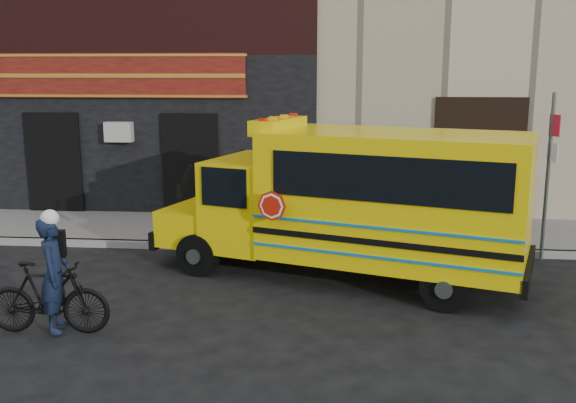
% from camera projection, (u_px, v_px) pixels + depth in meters
% --- Properties ---
extents(ground, '(120.00, 120.00, 0.00)m').
position_uv_depth(ground, '(301.00, 294.00, 11.11)').
color(ground, black).
rests_on(ground, ground).
extents(curb, '(40.00, 0.20, 0.15)m').
position_uv_depth(curb, '(309.00, 248.00, 13.63)').
color(curb, gray).
rests_on(curb, ground).
extents(sidewalk, '(40.00, 3.00, 0.15)m').
position_uv_depth(sidewalk, '(313.00, 231.00, 15.10)').
color(sidewalk, slate).
rests_on(sidewalk, ground).
extents(school_bus, '(7.22, 4.18, 2.92)m').
position_uv_depth(school_bus, '(359.00, 199.00, 11.57)').
color(school_bus, black).
rests_on(school_bus, ground).
extents(sign_pole, '(0.13, 0.28, 3.38)m').
position_uv_depth(sign_pole, '(549.00, 170.00, 12.68)').
color(sign_pole, '#48514C').
rests_on(sign_pole, ground).
extents(bicycle, '(1.84, 0.59, 1.09)m').
position_uv_depth(bicycle, '(48.00, 298.00, 9.36)').
color(bicycle, black).
rests_on(bicycle, ground).
extents(cyclist, '(0.52, 0.69, 1.70)m').
position_uv_depth(cyclist, '(54.00, 277.00, 9.31)').
color(cyclist, black).
rests_on(cyclist, ground).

